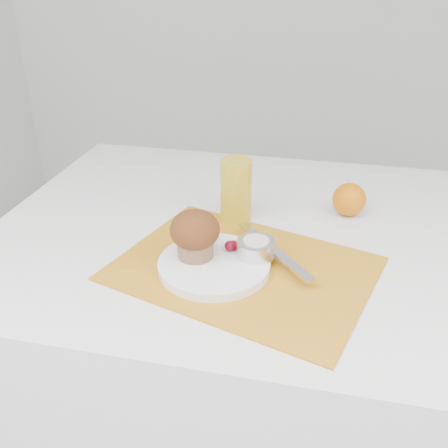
% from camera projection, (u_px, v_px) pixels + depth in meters
% --- Properties ---
extents(table, '(1.20, 0.80, 0.75)m').
position_uv_depth(table, '(281.00, 371.00, 1.17)').
color(table, white).
rests_on(table, ground).
extents(placemat, '(0.50, 0.42, 0.00)m').
position_uv_depth(placemat, '(243.00, 269.00, 0.87)').
color(placemat, orange).
rests_on(placemat, table).
extents(plate, '(0.23, 0.23, 0.02)m').
position_uv_depth(plate, '(214.00, 265.00, 0.86)').
color(plate, white).
rests_on(plate, placemat).
extents(ramekin, '(0.08, 0.08, 0.03)m').
position_uv_depth(ramekin, '(256.00, 248.00, 0.87)').
color(ramekin, silver).
rests_on(ramekin, plate).
extents(cream, '(0.05, 0.05, 0.01)m').
position_uv_depth(cream, '(256.00, 241.00, 0.86)').
color(cream, silver).
rests_on(cream, ramekin).
extents(raspberry_near, '(0.02, 0.02, 0.02)m').
position_uv_depth(raspberry_near, '(230.00, 246.00, 0.89)').
color(raspberry_near, '#4F0214').
rests_on(raspberry_near, plate).
extents(raspberry_far, '(0.02, 0.02, 0.02)m').
position_uv_depth(raspberry_far, '(234.00, 245.00, 0.89)').
color(raspberry_far, '#5D0302').
rests_on(raspberry_far, plate).
extents(butter_knife, '(0.16, 0.18, 0.01)m').
position_uv_depth(butter_knife, '(274.00, 250.00, 0.89)').
color(butter_knife, silver).
rests_on(butter_knife, plate).
extents(orange, '(0.07, 0.07, 0.07)m').
position_uv_depth(orange, '(349.00, 199.00, 1.04)').
color(orange, orange).
rests_on(orange, table).
extents(juice_glass, '(0.08, 0.08, 0.13)m').
position_uv_depth(juice_glass, '(236.00, 190.00, 1.01)').
color(juice_glass, gold).
rests_on(juice_glass, table).
extents(muffin, '(0.09, 0.09, 0.09)m').
position_uv_depth(muffin, '(195.00, 233.00, 0.85)').
color(muffin, '#906445').
rests_on(muffin, plate).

